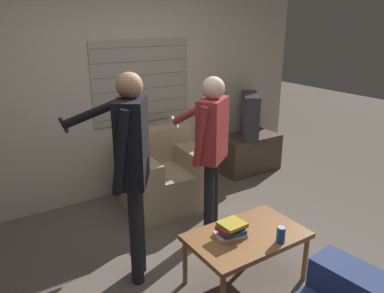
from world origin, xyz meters
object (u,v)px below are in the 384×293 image
at_px(tv, 250,115).
at_px(soda_can, 281,235).
at_px(spare_remote, 224,225).
at_px(armchair_beige, 164,176).
at_px(book_stack, 232,229).
at_px(person_left_standing, 131,156).
at_px(person_right_standing, 211,140).
at_px(coffee_table, 247,239).

bearing_deg(tv, soda_can, 0.50).
bearing_deg(spare_remote, tv, 51.83).
xyz_separation_m(armchair_beige, book_stack, (-0.23, -1.50, 0.16)).
relative_size(armchair_beige, spare_remote, 6.81).
height_order(person_left_standing, person_right_standing, person_left_standing).
height_order(soda_can, spare_remote, soda_can).
bearing_deg(book_stack, coffee_table, -20.00).
height_order(book_stack, soda_can, soda_can).
height_order(coffee_table, tv, tv).
bearing_deg(tv, person_right_standing, -17.05).
xyz_separation_m(book_stack, spare_remote, (0.04, 0.15, -0.05)).
relative_size(person_left_standing, person_right_standing, 1.08).
distance_m(person_right_standing, book_stack, 0.92).
distance_m(person_right_standing, soda_can, 1.10).
distance_m(armchair_beige, spare_remote, 1.36).
relative_size(person_right_standing, spare_remote, 11.64).
bearing_deg(book_stack, spare_remote, 73.39).
bearing_deg(spare_remote, person_left_standing, 158.67).
bearing_deg(person_left_standing, book_stack, -97.79).
height_order(tv, spare_remote, tv).
distance_m(person_left_standing, spare_remote, 0.94).
xyz_separation_m(coffee_table, soda_can, (0.14, -0.22, 0.11)).
xyz_separation_m(coffee_table, spare_remote, (-0.08, 0.19, 0.06)).
xyz_separation_m(book_stack, soda_can, (0.26, -0.26, 0.00)).
xyz_separation_m(tv, person_left_standing, (-2.31, -1.28, 0.27)).
height_order(armchair_beige, person_left_standing, person_left_standing).
xyz_separation_m(person_left_standing, spare_remote, (0.63, -0.35, -0.62)).
height_order(person_right_standing, book_stack, person_right_standing).
distance_m(armchair_beige, person_left_standing, 1.48).
xyz_separation_m(coffee_table, person_left_standing, (-0.70, 0.54, 0.67)).
relative_size(person_right_standing, book_stack, 5.82).
relative_size(armchair_beige, tv, 1.51).
relative_size(armchair_beige, soda_can, 7.25).
xyz_separation_m(person_right_standing, book_stack, (-0.32, -0.73, -0.47)).
xyz_separation_m(tv, spare_remote, (-1.68, -1.63, -0.34)).
bearing_deg(tv, coffee_table, -5.19).
distance_m(armchair_beige, coffee_table, 1.55).
xyz_separation_m(tv, book_stack, (-1.72, -1.78, -0.29)).
distance_m(armchair_beige, book_stack, 1.52).
height_order(tv, book_stack, tv).
bearing_deg(person_left_standing, armchair_beige, -6.34).
bearing_deg(tv, book_stack, -7.96).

